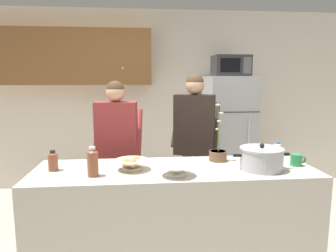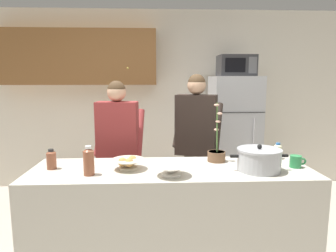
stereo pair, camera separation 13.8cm
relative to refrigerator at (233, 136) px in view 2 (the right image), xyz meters
name	(u,v)px [view 2 (the right image)]	position (x,y,z in m)	size (l,w,h in m)	color
back_wall_unit	(144,91)	(-1.26, 0.40, 0.62)	(6.00, 0.48, 2.60)	silver
kitchen_island	(171,223)	(-0.98, -1.85, -0.36)	(2.19, 0.68, 0.92)	beige
refrigerator	(233,136)	(0.00, 0.00, 0.00)	(0.64, 0.68, 1.65)	#B7BABF
microwave	(236,66)	(0.00, -0.02, 0.96)	(0.48, 0.37, 0.28)	#2D2D30
person_near_pot	(118,141)	(-1.48, -1.12, 0.17)	(0.52, 0.44, 1.60)	black
person_by_sink	(196,133)	(-0.67, -0.96, 0.22)	(0.60, 0.54, 1.66)	#726656
cooking_pot	(259,160)	(-0.32, -1.94, 0.18)	(0.44, 0.33, 0.21)	#ADAFB5
coffee_mug	(296,161)	(0.00, -1.87, 0.14)	(0.13, 0.09, 0.10)	#2D8C4C
bread_bowl	(128,163)	(-1.32, -1.86, 0.15)	(0.26, 0.26, 0.10)	beige
empty_bowl	(171,170)	(-0.99, -2.04, 0.14)	(0.26, 0.26, 0.08)	white
bottle_near_edge	(51,159)	(-1.91, -1.83, 0.17)	(0.07, 0.07, 0.16)	brown
bottle_mid_counter	(89,161)	(-1.59, -1.99, 0.20)	(0.08, 0.08, 0.22)	brown
bottle_far_corner	(278,151)	(-0.04, -1.61, 0.17)	(0.07, 0.07, 0.14)	beige
potted_orchid	(216,154)	(-0.59, -1.67, 0.16)	(0.15, 0.15, 0.50)	brown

